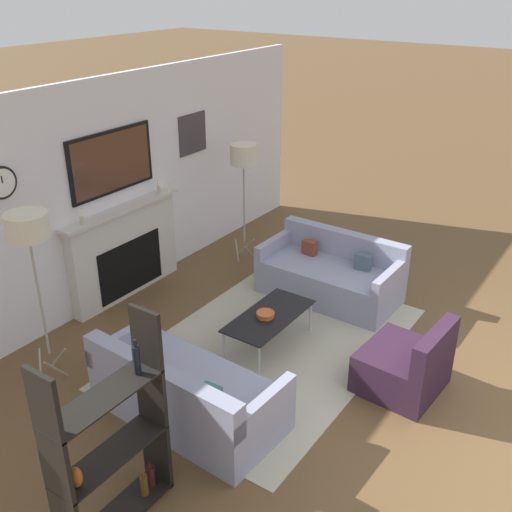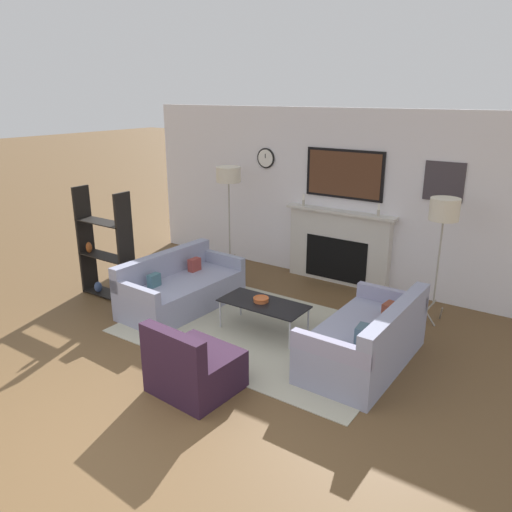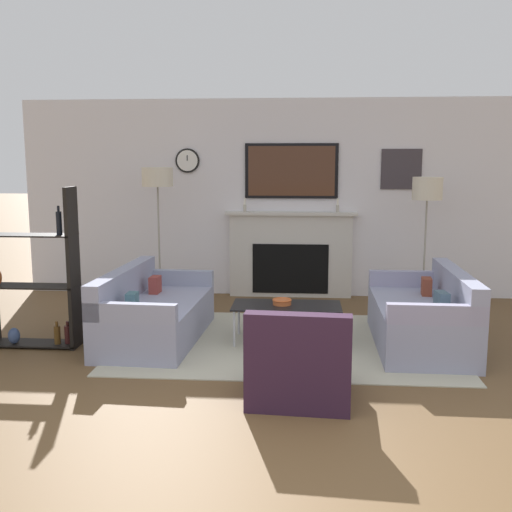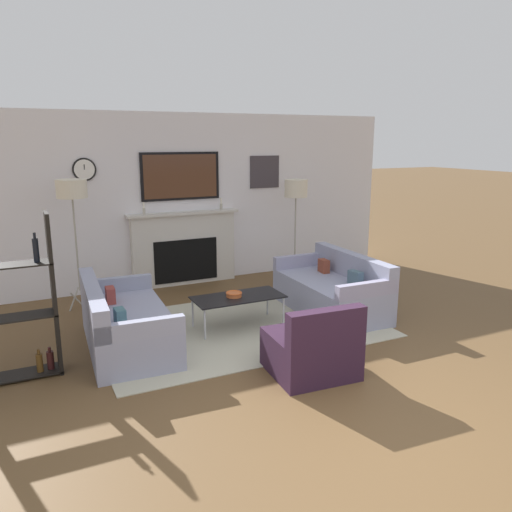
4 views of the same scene
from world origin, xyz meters
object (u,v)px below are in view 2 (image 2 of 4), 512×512
Objects in this scene: decorative_bowl at (261,299)px; floor_lamp_right at (444,211)px; couch_left at (180,289)px; couch_right at (367,341)px; armchair at (193,368)px; floor_lamp_left at (229,176)px; coffee_table at (263,305)px; shelf_unit at (105,251)px.

floor_lamp_right reaches higher than decorative_bowl.
floor_lamp_right is (3.09, 1.54, 1.24)m from couch_left.
couch_right is 2.05× the size of armchair.
floor_lamp_left reaches higher than couch_left.
couch_left is 1.08× the size of floor_lamp_right.
coffee_table is (-1.39, 0.02, 0.09)m from couch_right.
couch_left is 2.15m from armchair.
armchair reaches higher than couch_left.
couch_left is 1.37m from decorative_bowl.
floor_lamp_left is at bearing 137.98° from coffee_table.
floor_lamp_left is (-0.29, 1.54, 1.36)m from couch_left.
armchair is 0.50× the size of floor_lamp_right.
armchair is 2.98m from shelf_unit.
shelf_unit reaches higher than armchair.
floor_lamp_right is 1.04× the size of shelf_unit.
floor_lamp_left reaches higher than decorative_bowl.
coffee_table is at bearing 0.62° from couch_left.
armchair reaches higher than decorative_bowl.
coffee_table is at bearing -137.77° from floor_lamp_right.
couch_right reaches higher than couch_left.
floor_lamp_right reaches higher than armchair.
floor_lamp_right is at bearing 63.11° from armchair.
shelf_unit is at bearing -114.94° from floor_lamp_left.
coffee_table is 0.63× the size of floor_lamp_left.
armchair is 0.52× the size of shelf_unit.
couch_left is at bearing 179.94° from couch_right.
coffee_table is 0.69× the size of shelf_unit.
couch_right reaches higher than armchair.
floor_lamp_right is (1.73, 1.51, 1.07)m from decorative_bowl.
armchair is 3.81m from floor_lamp_left.
decorative_bowl is 0.12× the size of floor_lamp_right.
armchair is at bearing -116.89° from floor_lamp_right.
decorative_bowl is (-1.44, 0.04, 0.15)m from couch_right.
shelf_unit is (-0.86, -1.86, -0.92)m from floor_lamp_left.
shelf_unit reaches higher than coffee_table.
armchair is 3.62m from floor_lamp_right.
shelf_unit is at bearing -164.82° from couch_left.
couch_right is 1.03× the size of floor_lamp_right.
couch_left is 1.05× the size of couch_right.
shelf_unit reaches higher than decorative_bowl.
decorative_bowl is (-0.19, 1.52, 0.17)m from armchair.
floor_lamp_left is at bearing 137.48° from decorative_bowl.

